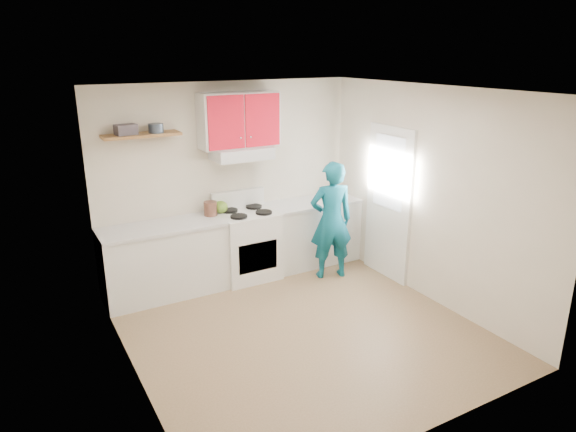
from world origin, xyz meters
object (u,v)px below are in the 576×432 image
kettle (221,207)px  crock (210,209)px  tin (156,128)px  person (331,220)px  stove (247,245)px

kettle → crock: crock is taller
tin → kettle: tin is taller
crock → person: person is taller
tin → person: (2.07, -0.68, -1.29)m
tin → kettle: bearing=0.7°
crock → person: (1.45, -0.65, -0.20)m
stove → person: 1.18m
stove → kettle: kettle is taller
stove → person: bearing=-28.5°
tin → stove: bearing=-7.5°
kettle → person: 1.48m
tin → person: bearing=-18.2°
person → stove: bearing=-12.6°
kettle → crock: size_ratio=0.93×
tin → kettle: 1.34m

